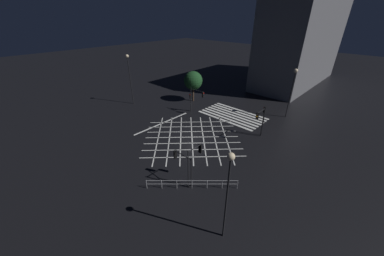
{
  "coord_description": "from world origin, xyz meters",
  "views": [
    {
      "loc": [
        -18.01,
        19.1,
        15.55
      ],
      "look_at": [
        0.0,
        0.0,
        1.47
      ],
      "focal_mm": 20.0,
      "sensor_mm": 36.0,
      "label": 1
    }
  ],
  "objects_px": {
    "traffic_light_nw_main": "(181,160)",
    "traffic_light_se_cross": "(190,99)",
    "street_lamp_east": "(129,68)",
    "traffic_light_se_main": "(197,96)",
    "street_tree_near": "(193,81)",
    "traffic_light_nw_cross": "(195,157)",
    "street_lamp_far": "(229,181)",
    "traffic_light_sw_cross": "(260,118)",
    "street_lamp_west": "(294,80)",
    "traffic_light_sw_main": "(264,115)"
  },
  "relations": [
    {
      "from": "traffic_light_sw_main",
      "to": "traffic_light_sw_cross",
      "type": "relative_size",
      "value": 1.01
    },
    {
      "from": "traffic_light_se_cross",
      "to": "street_tree_near",
      "type": "relative_size",
      "value": 0.57
    },
    {
      "from": "traffic_light_sw_cross",
      "to": "street_tree_near",
      "type": "distance_m",
      "value": 17.46
    },
    {
      "from": "traffic_light_nw_cross",
      "to": "street_tree_near",
      "type": "relative_size",
      "value": 0.75
    },
    {
      "from": "traffic_light_nw_main",
      "to": "street_lamp_west",
      "type": "relative_size",
      "value": 0.42
    },
    {
      "from": "traffic_light_nw_main",
      "to": "street_lamp_far",
      "type": "bearing_deg",
      "value": 161.75
    },
    {
      "from": "traffic_light_sw_cross",
      "to": "street_lamp_far",
      "type": "height_order",
      "value": "street_lamp_far"
    },
    {
      "from": "street_tree_near",
      "to": "traffic_light_se_cross",
      "type": "bearing_deg",
      "value": 127.86
    },
    {
      "from": "traffic_light_sw_main",
      "to": "street_lamp_west",
      "type": "distance_m",
      "value": 9.18
    },
    {
      "from": "street_lamp_west",
      "to": "street_tree_near",
      "type": "relative_size",
      "value": 1.38
    },
    {
      "from": "traffic_light_nw_main",
      "to": "street_tree_near",
      "type": "height_order",
      "value": "street_tree_near"
    },
    {
      "from": "traffic_light_se_main",
      "to": "traffic_light_sw_main",
      "type": "bearing_deg",
      "value": 2.76
    },
    {
      "from": "street_tree_near",
      "to": "traffic_light_sw_main",
      "type": "bearing_deg",
      "value": 168.2
    },
    {
      "from": "traffic_light_nw_cross",
      "to": "street_lamp_far",
      "type": "distance_m",
      "value": 6.94
    },
    {
      "from": "street_lamp_east",
      "to": "traffic_light_nw_cross",
      "type": "bearing_deg",
      "value": 161.26
    },
    {
      "from": "traffic_light_se_cross",
      "to": "street_lamp_east",
      "type": "relative_size",
      "value": 0.36
    },
    {
      "from": "traffic_light_sw_cross",
      "to": "street_lamp_west",
      "type": "distance_m",
      "value": 10.51
    },
    {
      "from": "traffic_light_sw_main",
      "to": "traffic_light_nw_cross",
      "type": "bearing_deg",
      "value": 88.78
    },
    {
      "from": "traffic_light_nw_cross",
      "to": "street_lamp_far",
      "type": "bearing_deg",
      "value": -117.27
    },
    {
      "from": "traffic_light_sw_cross",
      "to": "traffic_light_nw_cross",
      "type": "bearing_deg",
      "value": -1.95
    },
    {
      "from": "traffic_light_sw_cross",
      "to": "street_lamp_far",
      "type": "bearing_deg",
      "value": 19.24
    },
    {
      "from": "traffic_light_se_main",
      "to": "street_tree_near",
      "type": "height_order",
      "value": "street_tree_near"
    },
    {
      "from": "traffic_light_sw_main",
      "to": "traffic_light_nw_main",
      "type": "bearing_deg",
      "value": 83.84
    },
    {
      "from": "traffic_light_sw_cross",
      "to": "traffic_light_se_main",
      "type": "relative_size",
      "value": 1.02
    },
    {
      "from": "street_lamp_west",
      "to": "traffic_light_se_cross",
      "type": "bearing_deg",
      "value": 35.04
    },
    {
      "from": "traffic_light_nw_cross",
      "to": "street_lamp_east",
      "type": "xyz_separation_m",
      "value": [
        23.72,
        -8.05,
        3.6
      ]
    },
    {
      "from": "traffic_light_sw_cross",
      "to": "street_tree_near",
      "type": "height_order",
      "value": "street_tree_near"
    },
    {
      "from": "street_lamp_east",
      "to": "traffic_light_se_cross",
      "type": "bearing_deg",
      "value": -155.39
    },
    {
      "from": "traffic_light_sw_cross",
      "to": "street_lamp_east",
      "type": "relative_size",
      "value": 0.48
    },
    {
      "from": "traffic_light_sw_cross",
      "to": "street_lamp_east",
      "type": "xyz_separation_m",
      "value": [
        24.14,
        4.28,
        3.57
      ]
    },
    {
      "from": "traffic_light_nw_main",
      "to": "street_tree_near",
      "type": "distance_m",
      "value": 23.42
    },
    {
      "from": "traffic_light_se_main",
      "to": "street_lamp_west",
      "type": "distance_m",
      "value": 15.42
    },
    {
      "from": "traffic_light_nw_main",
      "to": "street_lamp_west",
      "type": "bearing_deg",
      "value": -94.18
    },
    {
      "from": "traffic_light_sw_main",
      "to": "street_lamp_far",
      "type": "relative_size",
      "value": 0.56
    },
    {
      "from": "traffic_light_nw_main",
      "to": "traffic_light_se_cross",
      "type": "xyz_separation_m",
      "value": [
        11.74,
        -13.61,
        -0.1
      ]
    },
    {
      "from": "street_lamp_west",
      "to": "traffic_light_se_main",
      "type": "bearing_deg",
      "value": 37.5
    },
    {
      "from": "traffic_light_sw_main",
      "to": "traffic_light_se_main",
      "type": "xyz_separation_m",
      "value": [
        11.86,
        0.57,
        0.03
      ]
    },
    {
      "from": "traffic_light_nw_main",
      "to": "street_lamp_far",
      "type": "xyz_separation_m",
      "value": [
        -7.02,
        2.31,
        3.19
      ]
    },
    {
      "from": "street_lamp_east",
      "to": "traffic_light_se_main",
      "type": "bearing_deg",
      "value": -157.13
    },
    {
      "from": "street_lamp_far",
      "to": "traffic_light_se_main",
      "type": "bearing_deg",
      "value": -42.99
    },
    {
      "from": "traffic_light_sw_main",
      "to": "traffic_light_se_cross",
      "type": "distance_m",
      "value": 13.34
    },
    {
      "from": "traffic_light_sw_main",
      "to": "street_lamp_west",
      "type": "relative_size",
      "value": 0.55
    },
    {
      "from": "traffic_light_se_main",
      "to": "street_lamp_east",
      "type": "distance_m",
      "value": 13.68
    },
    {
      "from": "street_lamp_far",
      "to": "traffic_light_nw_main",
      "type": "bearing_deg",
      "value": -18.25
    },
    {
      "from": "street_tree_near",
      "to": "street_lamp_east",
      "type": "bearing_deg",
      "value": 51.07
    },
    {
      "from": "traffic_light_nw_main",
      "to": "traffic_light_nw_cross",
      "type": "bearing_deg",
      "value": -152.64
    },
    {
      "from": "traffic_light_nw_main",
      "to": "street_lamp_east",
      "type": "height_order",
      "value": "street_lamp_east"
    },
    {
      "from": "traffic_light_se_cross",
      "to": "traffic_light_nw_cross",
      "type": "height_order",
      "value": "traffic_light_nw_cross"
    },
    {
      "from": "traffic_light_se_cross",
      "to": "traffic_light_sw_main",
      "type": "bearing_deg",
      "value": 93.41
    },
    {
      "from": "traffic_light_sw_cross",
      "to": "traffic_light_se_cross",
      "type": "bearing_deg",
      "value": -92.7
    }
  ]
}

